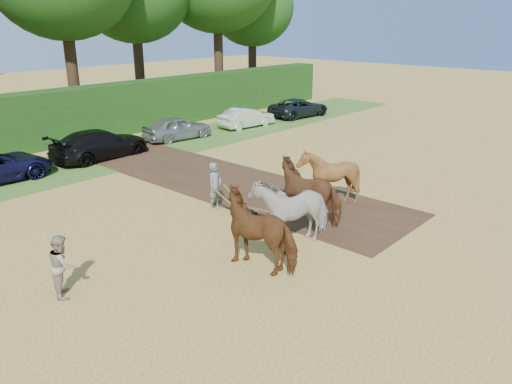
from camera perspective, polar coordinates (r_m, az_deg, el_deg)
ground at (r=16.38m, az=9.82°, el=-5.03°), size 120.00×120.00×0.00m
earth_strip at (r=21.58m, az=-3.83°, el=1.30°), size 4.50×17.00×0.05m
grass_verge at (r=26.08m, az=-17.12°, el=3.62°), size 50.00×5.00×0.03m
hedgerow at (r=29.64m, az=-22.05°, el=7.83°), size 46.00×1.60×3.00m
spectator_near at (r=13.51m, az=-21.25°, el=-7.80°), size 0.93×0.99×1.62m
plough_team at (r=16.38m, az=4.87°, el=-0.79°), size 7.15×5.69×2.15m
parked_cars at (r=26.05m, az=-16.91°, el=5.15°), size 35.80×3.33×1.47m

